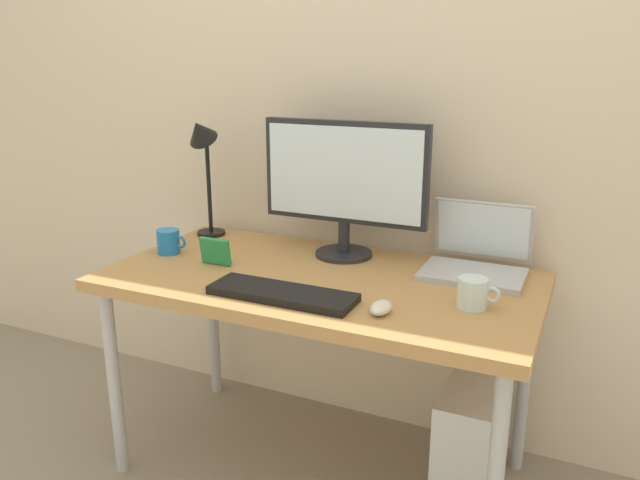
{
  "coord_description": "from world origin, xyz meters",
  "views": [
    {
      "loc": [
        0.78,
        -1.71,
        1.4
      ],
      "look_at": [
        0.0,
        0.0,
        0.84
      ],
      "focal_mm": 34.94,
      "sensor_mm": 36.0,
      "label": 1
    }
  ],
  "objects_px": {
    "keyboard": "(282,294)",
    "monitor": "(344,180)",
    "desk_lamp": "(202,150)",
    "desk": "(320,294)",
    "coffee_mug": "(169,242)",
    "glass_cup": "(473,293)",
    "photo_frame": "(215,251)",
    "laptop": "(477,256)",
    "computer_tower": "(471,445)",
    "mouse": "(381,308)"
  },
  "relations": [
    {
      "from": "keyboard",
      "to": "photo_frame",
      "type": "distance_m",
      "value": 0.38
    },
    {
      "from": "laptop",
      "to": "glass_cup",
      "type": "bearing_deg",
      "value": -81.0
    },
    {
      "from": "photo_frame",
      "to": "laptop",
      "type": "bearing_deg",
      "value": 19.63
    },
    {
      "from": "monitor",
      "to": "computer_tower",
      "type": "xyz_separation_m",
      "value": [
        0.52,
        -0.18,
        -0.78
      ]
    },
    {
      "from": "keyboard",
      "to": "glass_cup",
      "type": "bearing_deg",
      "value": 16.75
    },
    {
      "from": "glass_cup",
      "to": "photo_frame",
      "type": "xyz_separation_m",
      "value": [
        -0.86,
        0.01,
        0.0
      ]
    },
    {
      "from": "monitor",
      "to": "photo_frame",
      "type": "height_order",
      "value": "monitor"
    },
    {
      "from": "laptop",
      "to": "glass_cup",
      "type": "distance_m",
      "value": 0.31
    },
    {
      "from": "keyboard",
      "to": "monitor",
      "type": "bearing_deg",
      "value": 88.52
    },
    {
      "from": "laptop",
      "to": "photo_frame",
      "type": "relative_size",
      "value": 2.91
    },
    {
      "from": "desk",
      "to": "glass_cup",
      "type": "xyz_separation_m",
      "value": [
        0.5,
        -0.06,
        0.11
      ]
    },
    {
      "from": "desk_lamp",
      "to": "keyboard",
      "type": "distance_m",
      "value": 0.79
    },
    {
      "from": "desk_lamp",
      "to": "computer_tower",
      "type": "height_order",
      "value": "desk_lamp"
    },
    {
      "from": "mouse",
      "to": "coffee_mug",
      "type": "relative_size",
      "value": 0.78
    },
    {
      "from": "laptop",
      "to": "keyboard",
      "type": "height_order",
      "value": "laptop"
    },
    {
      "from": "mouse",
      "to": "computer_tower",
      "type": "relative_size",
      "value": 0.21
    },
    {
      "from": "desk",
      "to": "monitor",
      "type": "distance_m",
      "value": 0.4
    },
    {
      "from": "glass_cup",
      "to": "computer_tower",
      "type": "relative_size",
      "value": 0.28
    },
    {
      "from": "coffee_mug",
      "to": "desk",
      "type": "bearing_deg",
      "value": 0.67
    },
    {
      "from": "desk",
      "to": "mouse",
      "type": "height_order",
      "value": "mouse"
    },
    {
      "from": "computer_tower",
      "to": "mouse",
      "type": "bearing_deg",
      "value": -132.78
    },
    {
      "from": "laptop",
      "to": "coffee_mug",
      "type": "relative_size",
      "value": 2.76
    },
    {
      "from": "desk",
      "to": "laptop",
      "type": "relative_size",
      "value": 4.31
    },
    {
      "from": "laptop",
      "to": "computer_tower",
      "type": "bearing_deg",
      "value": -73.2
    },
    {
      "from": "photo_frame",
      "to": "monitor",
      "type": "bearing_deg",
      "value": 37.44
    },
    {
      "from": "desk_lamp",
      "to": "coffee_mug",
      "type": "relative_size",
      "value": 4.09
    },
    {
      "from": "monitor",
      "to": "desk_lamp",
      "type": "height_order",
      "value": "desk_lamp"
    },
    {
      "from": "mouse",
      "to": "photo_frame",
      "type": "bearing_deg",
      "value": 166.15
    },
    {
      "from": "desk_lamp",
      "to": "photo_frame",
      "type": "bearing_deg",
      "value": -50.57
    },
    {
      "from": "monitor",
      "to": "coffee_mug",
      "type": "height_order",
      "value": "monitor"
    },
    {
      "from": "mouse",
      "to": "glass_cup",
      "type": "xyz_separation_m",
      "value": [
        0.22,
        0.15,
        0.03
      ]
    },
    {
      "from": "desk",
      "to": "photo_frame",
      "type": "bearing_deg",
      "value": -172.56
    },
    {
      "from": "desk_lamp",
      "to": "mouse",
      "type": "bearing_deg",
      "value": -26.42
    },
    {
      "from": "laptop",
      "to": "computer_tower",
      "type": "relative_size",
      "value": 0.76
    },
    {
      "from": "desk",
      "to": "desk_lamp",
      "type": "xyz_separation_m",
      "value": [
        -0.59,
        0.22,
        0.4
      ]
    },
    {
      "from": "keyboard",
      "to": "glass_cup",
      "type": "distance_m",
      "value": 0.54
    },
    {
      "from": "keyboard",
      "to": "laptop",
      "type": "bearing_deg",
      "value": 44.21
    },
    {
      "from": "desk_lamp",
      "to": "photo_frame",
      "type": "distance_m",
      "value": 0.46
    },
    {
      "from": "desk",
      "to": "computer_tower",
      "type": "distance_m",
      "value": 0.68
    },
    {
      "from": "laptop",
      "to": "computer_tower",
      "type": "xyz_separation_m",
      "value": [
        0.06,
        -0.2,
        -0.57
      ]
    },
    {
      "from": "coffee_mug",
      "to": "monitor",
      "type": "bearing_deg",
      "value": 21.72
    },
    {
      "from": "desk_lamp",
      "to": "keyboard",
      "type": "bearing_deg",
      "value": -37.85
    },
    {
      "from": "laptop",
      "to": "desk_lamp",
      "type": "height_order",
      "value": "desk_lamp"
    },
    {
      "from": "laptop",
      "to": "keyboard",
      "type": "relative_size",
      "value": 0.73
    },
    {
      "from": "mouse",
      "to": "keyboard",
      "type": "bearing_deg",
      "value": -178.15
    },
    {
      "from": "desk",
      "to": "computer_tower",
      "type": "bearing_deg",
      "value": 4.94
    },
    {
      "from": "desk",
      "to": "computer_tower",
      "type": "height_order",
      "value": "desk"
    },
    {
      "from": "computer_tower",
      "to": "glass_cup",
      "type": "bearing_deg",
      "value": -96.65
    },
    {
      "from": "keyboard",
      "to": "coffee_mug",
      "type": "bearing_deg",
      "value": 159.77
    },
    {
      "from": "coffee_mug",
      "to": "computer_tower",
      "type": "height_order",
      "value": "coffee_mug"
    }
  ]
}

